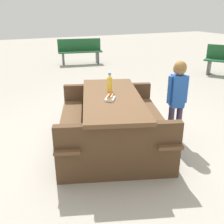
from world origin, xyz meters
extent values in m
plane|color=#ADA599|center=(0.00, 0.00, 0.00)|extent=(30.00, 30.00, 0.00)
cube|color=brown|center=(0.00, 0.00, 0.72)|extent=(1.95, 1.32, 0.05)
cube|color=brown|center=(0.19, 0.53, 0.43)|extent=(1.79, 0.87, 0.04)
cube|color=brown|center=(-0.19, -0.53, 0.43)|extent=(1.79, 0.87, 0.04)
cube|color=#4D3520|center=(0.74, -0.26, 0.35)|extent=(0.56, 1.35, 0.70)
cube|color=#4D3520|center=(-0.74, 0.26, 0.35)|extent=(0.56, 1.35, 0.70)
cylinder|color=yellow|center=(-0.19, 0.05, 0.85)|extent=(0.07, 0.07, 0.21)
cone|color=yellow|center=(-0.19, 0.05, 0.98)|extent=(0.07, 0.07, 0.04)
cylinder|color=blue|center=(-0.19, 0.05, 1.01)|extent=(0.04, 0.04, 0.02)
cube|color=white|center=(0.13, -0.09, 0.77)|extent=(0.21, 0.19, 0.03)
cube|color=#D8B272|center=(0.13, -0.09, 0.80)|extent=(0.15, 0.13, 0.04)
cylinder|color=maroon|center=(0.13, -0.09, 0.82)|extent=(0.13, 0.10, 0.03)
ellipsoid|color=maroon|center=(0.13, -0.09, 0.83)|extent=(0.07, 0.06, 0.01)
cylinder|color=#3F334C|center=(0.20, 0.85, 0.27)|extent=(0.08, 0.08, 0.54)
cylinder|color=#3F334C|center=(0.24, 0.97, 0.27)|extent=(0.08, 0.08, 0.54)
cube|color=#2659B2|center=(0.22, 0.91, 0.77)|extent=(0.22, 0.22, 0.45)
cylinder|color=#2659B2|center=(0.18, 0.80, 0.79)|extent=(0.07, 0.07, 0.39)
cylinder|color=#2659B2|center=(0.25, 1.02, 0.79)|extent=(0.07, 0.07, 0.39)
sphere|color=#997051|center=(0.22, 0.91, 1.08)|extent=(0.18, 0.18, 0.18)
sphere|color=olive|center=(0.23, 0.91, 1.10)|extent=(0.17, 0.17, 0.17)
cube|color=#4C4C51|center=(-2.79, 4.48, 0.21)|extent=(0.26, 0.33, 0.41)
cube|color=#1E592D|center=(-5.83, 1.49, 0.43)|extent=(0.67, 1.55, 0.04)
cube|color=#1E592D|center=(-6.00, 1.52, 0.65)|extent=(0.32, 1.48, 0.40)
cube|color=#4C4C51|center=(-5.94, 0.90, 0.21)|extent=(0.36, 0.13, 0.41)
cube|color=#4C4C51|center=(-5.71, 2.08, 0.21)|extent=(0.36, 0.13, 0.41)
camera|label=1|loc=(3.01, -1.40, 1.84)|focal=42.15mm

